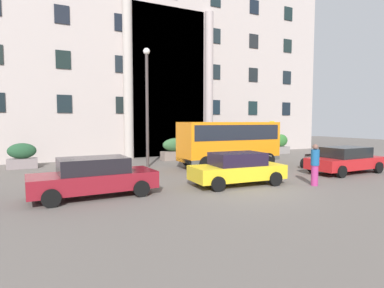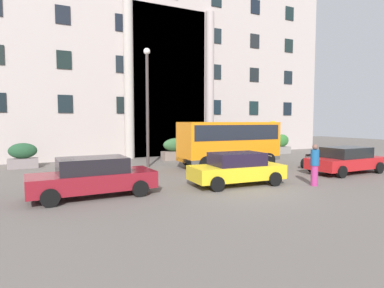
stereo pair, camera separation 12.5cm
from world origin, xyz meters
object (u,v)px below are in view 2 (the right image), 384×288
Objects in this scene: parked_sedan_far at (237,169)px; motorcycle_near_kerb at (259,164)px; bus_stop_sign at (272,136)px; hedge_planter_west at (282,144)px; hedge_planter_far_east at (223,147)px; orange_minibus at (229,140)px; hedge_planter_entrance_right at (23,156)px; white_taxi_kerbside at (93,177)px; lamppost_plaza_centre at (147,98)px; hedge_planter_entrance_left at (176,149)px; parked_hatchback_near at (346,160)px; pedestrian_child_trailing at (315,165)px; motorcycle_far_end at (310,160)px.

motorcycle_near_kerb is (3.21, 2.51, -0.28)m from parked_sedan_far.
bus_stop_sign reaches higher than hedge_planter_west.
bus_stop_sign is 4.06m from hedge_planter_far_east.
hedge_planter_far_east is at bearing 62.79° from orange_minibus.
white_taxi_kerbside is at bearing -74.01° from hedge_planter_entrance_right.
bus_stop_sign reaches higher than parked_sedan_far.
hedge_planter_far_east reaches higher than motorcycle_near_kerb.
white_taxi_kerbside is (-8.71, -4.11, -0.91)m from orange_minibus.
orange_minibus reaches higher than hedge_planter_far_east.
white_taxi_kerbside is 8.46m from lamppost_plaza_centre.
bus_stop_sign reaches higher than hedge_planter_entrance_left.
parked_hatchback_near is at bearing -27.58° from motorcycle_near_kerb.
hedge_planter_entrance_right is (-16.45, 3.15, -1.01)m from bus_stop_sign.
orange_minibus reaches higher than parked_sedan_far.
pedestrian_child_trailing reaches higher than hedge_planter_entrance_left.
hedge_planter_far_east is 4.26m from hedge_planter_entrance_left.
hedge_planter_far_east is at bearing 36.85° from white_taxi_kerbside.
hedge_planter_entrance_right is 0.82× the size of motorcycle_near_kerb.
hedge_planter_west reaches higher than hedge_planter_entrance_left.
orange_minibus is 2.90× the size of hedge_planter_entrance_left.
pedestrian_child_trailing is (11.71, -11.53, 0.20)m from hedge_planter_entrance_right.
parked_sedan_far is 0.59× the size of lamppost_plaza_centre.
hedge_planter_west is (8.59, 4.86, -0.84)m from orange_minibus.
orange_minibus is 5.15m from motorcycle_far_end.
hedge_planter_entrance_right reaches higher than motorcycle_near_kerb.
white_taxi_kerbside is at bearing 176.33° from motorcycle_far_end.
parked_sedan_far is 2.11× the size of motorcycle_near_kerb.
orange_minibus is at bearing -150.49° from hedge_planter_west.
hedge_planter_entrance_left is at bearing 120.49° from parked_hatchback_near.
white_taxi_kerbside is at bearing -141.04° from hedge_planter_far_east.
hedge_planter_far_east is at bearing 90.54° from motorcycle_far_end.
pedestrian_child_trailing is (-8.25, -11.24, 0.12)m from hedge_planter_west.
lamppost_plaza_centre reaches higher than motorcycle_far_end.
hedge_planter_entrance_right is at bearing 178.72° from hedge_planter_entrance_left.
bus_stop_sign is at bearing -55.40° from hedge_planter_far_east.
lamppost_plaza_centre is (-7.29, -2.94, 3.50)m from hedge_planter_far_east.
motorcycle_far_end is (-0.61, -4.25, -1.29)m from bus_stop_sign.
hedge_planter_entrance_left is at bearing 107.16° from orange_minibus.
pedestrian_child_trailing reaches higher than white_taxi_kerbside.
motorcycle_far_end is at bearing 22.59° from parked_sedan_far.
hedge_planter_west is at bearing 30.87° from orange_minibus.
hedge_planter_west is at bearing 11.14° from lamppost_plaza_centre.
hedge_planter_far_east reaches higher than parked_hatchback_near.
bus_stop_sign reaches higher than parked_hatchback_near.
parked_sedan_far is (-7.71, -6.73, -1.01)m from bus_stop_sign.
motorcycle_near_kerb is (-4.49, -4.22, -1.29)m from bus_stop_sign.
lamppost_plaza_centre is (-3.04, -2.63, 3.47)m from hedge_planter_entrance_left.
hedge_planter_entrance_right is at bearing 179.18° from hedge_planter_west.
hedge_planter_west reaches higher than motorcycle_far_end.
hedge_planter_far_east is at bearing 21.99° from lamppost_plaza_centre.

